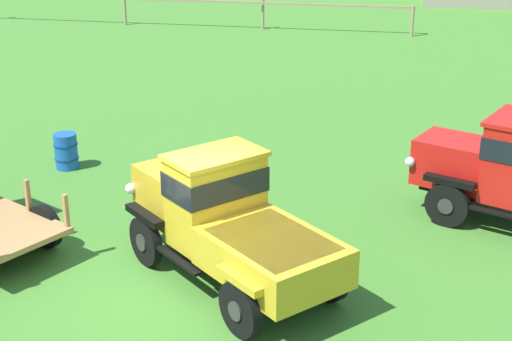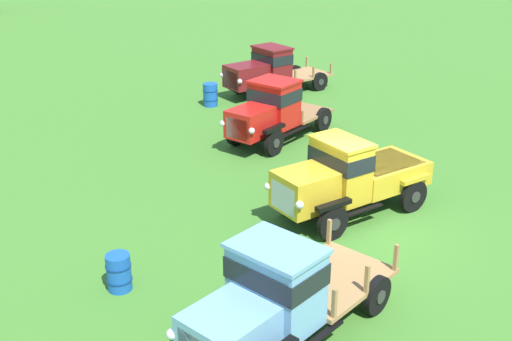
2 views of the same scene
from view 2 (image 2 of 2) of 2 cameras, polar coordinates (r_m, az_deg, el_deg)
ground_plane at (r=16.80m, az=8.98°, el=-4.99°), size 240.00×240.00×0.00m
vintage_truck_second_in_line at (r=11.91m, az=1.47°, el=-11.20°), size 5.18×3.79×2.11m
vintage_truck_midrow_center at (r=16.98m, az=8.17°, el=-0.56°), size 4.39×4.19×2.18m
vintage_truck_far_side at (r=22.02m, az=1.36°, el=5.33°), size 4.96×3.31×2.19m
vintage_truck_back_of_row at (r=27.83m, az=1.02°, el=8.88°), size 4.92×4.45×2.07m
oil_drum_beside_row at (r=14.21m, az=-12.10°, el=-8.83°), size 0.56×0.56×0.84m
oil_drum_near_fence at (r=26.45m, az=-4.08°, el=6.73°), size 0.62×0.62×0.94m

